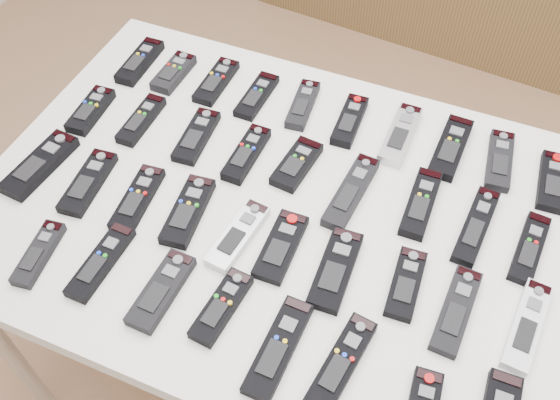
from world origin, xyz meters
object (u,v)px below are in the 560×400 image
at_px(remote_3, 257,96).
at_px(remote_11, 141,120).
at_px(remote_17, 476,226).
at_px(remote_12, 196,136).
at_px(remote_13, 246,154).
at_px(remote_33, 278,348).
at_px(remote_0, 140,62).
at_px(remote_10, 91,110).
at_px(remote_29, 39,254).
at_px(remote_7, 451,147).
at_px(remote_16, 421,203).
at_px(remote_34, 341,363).
at_px(remote_1, 174,73).
at_px(remote_28, 527,326).
at_px(remote_19, 40,165).
at_px(remote_27, 456,310).
at_px(table, 280,223).
at_px(remote_32, 221,307).
at_px(remote_21, 138,199).
at_px(remote_2, 216,81).
at_px(remote_9, 554,182).
at_px(remote_23, 238,235).
at_px(remote_20, 88,182).
at_px(remote_14, 297,164).
at_px(remote_31, 161,290).
at_px(remote_4, 303,105).
at_px(remote_18, 529,248).
at_px(remote_26, 406,284).
at_px(remote_24, 281,246).
at_px(remote_8, 500,160).
at_px(remote_6, 400,135).
at_px(remote_25, 336,269).
at_px(remote_5, 350,121).

bearing_deg(remote_3, remote_11, -138.25).
bearing_deg(remote_17, remote_12, -176.07).
height_order(remote_13, remote_33, remote_13).
xyz_separation_m(remote_0, remote_10, (-0.01, -0.20, 0.00)).
relative_size(remote_0, remote_3, 1.06).
bearing_deg(remote_29, remote_7, 33.46).
distance_m(remote_16, remote_34, 0.39).
bearing_deg(remote_17, remote_1, 171.80).
distance_m(remote_11, remote_13, 0.27).
bearing_deg(remote_28, remote_10, 175.88).
bearing_deg(remote_7, remote_10, -163.56).
distance_m(remote_19, remote_27, 0.91).
relative_size(table, remote_3, 7.97).
distance_m(remote_3, remote_32, 0.57).
height_order(remote_19, remote_21, remote_19).
xyz_separation_m(remote_2, remote_9, (0.80, -0.01, -0.00)).
bearing_deg(remote_28, remote_11, 173.44).
bearing_deg(remote_23, remote_12, 140.28).
xyz_separation_m(remote_11, remote_19, (-0.13, -0.21, 0.00)).
relative_size(table, remote_10, 8.51).
xyz_separation_m(remote_9, remote_23, (-0.56, -0.39, 0.00)).
distance_m(remote_16, remote_32, 0.46).
distance_m(remote_20, remote_29, 0.19).
relative_size(remote_23, remote_28, 0.91).
xyz_separation_m(remote_14, remote_31, (-0.11, -0.39, 0.00)).
bearing_deg(remote_2, table, -44.95).
distance_m(remote_4, remote_33, 0.62).
distance_m(remote_18, remote_26, 0.26).
distance_m(remote_1, remote_10, 0.22).
height_order(remote_1, remote_24, remote_1).
bearing_deg(remote_1, remote_8, 2.79).
relative_size(remote_2, remote_24, 0.98).
height_order(remote_11, remote_20, same).
relative_size(remote_6, remote_7, 1.00).
height_order(remote_2, remote_27, same).
bearing_deg(remote_27, remote_26, 172.18).
bearing_deg(remote_10, remote_12, 1.32).
distance_m(remote_21, remote_33, 0.44).
bearing_deg(remote_25, remote_11, 156.47).
relative_size(remote_6, remote_19, 0.97).
xyz_separation_m(remote_12, remote_23, (0.20, -0.21, 0.00)).
xyz_separation_m(remote_7, remote_18, (0.20, -0.20, -0.00)).
bearing_deg(remote_18, remote_10, -175.02).
distance_m(remote_18, remote_29, 0.95).
relative_size(remote_11, remote_32, 1.02).
distance_m(remote_1, remote_29, 0.57).
relative_size(remote_8, remote_23, 0.97).
bearing_deg(remote_20, remote_4, 44.40).
distance_m(table, remote_29, 0.49).
bearing_deg(remote_5, remote_23, -107.02).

